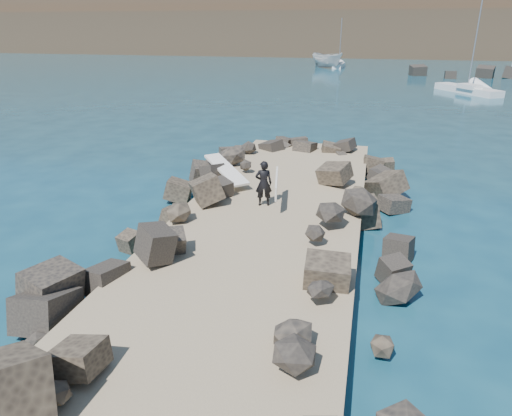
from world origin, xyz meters
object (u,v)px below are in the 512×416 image
at_px(surfboard_resting, 226,172).
at_px(sailboat_c, 467,90).
at_px(surfer_with_board, 265,183).
at_px(boat_imported, 327,60).

xyz_separation_m(surfboard_resting, sailboat_c, (14.77, 35.34, -0.70)).
relative_size(surfer_with_board, sailboat_c, 0.20).
height_order(boat_imported, sailboat_c, sailboat_c).
height_order(surfboard_resting, sailboat_c, sailboat_c).
xyz_separation_m(surfboard_resting, surfer_with_board, (2.05, -2.01, 0.36)).
bearing_deg(surfboard_resting, boat_imported, 47.38).
distance_m(surfboard_resting, sailboat_c, 38.30).
bearing_deg(sailboat_c, surfer_with_board, -108.80).
xyz_separation_m(boat_imported, surfer_with_board, (4.37, -63.94, 0.14)).
height_order(surfboard_resting, surfer_with_board, surfer_with_board).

